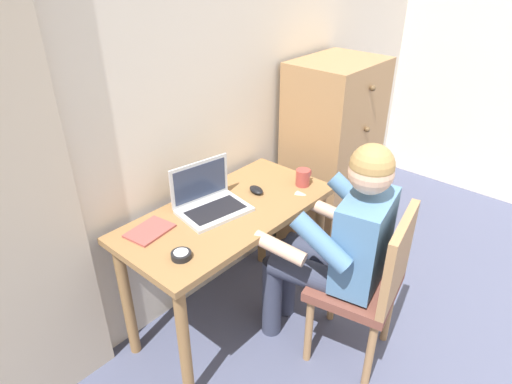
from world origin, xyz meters
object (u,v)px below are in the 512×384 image
at_px(laptop, 209,200).
at_px(desk_clock, 181,255).
at_px(dresser, 331,157).
at_px(computer_mouse, 256,190).
at_px(person_seated, 338,240).
at_px(chair, 370,281).
at_px(desk, 229,229).
at_px(coffee_mug, 303,177).
at_px(notebook_pad, 150,231).

xyz_separation_m(laptop, desk_clock, (-0.36, -0.20, -0.04)).
distance_m(dresser, computer_mouse, 0.85).
height_order(person_seated, computer_mouse, person_seated).
bearing_deg(desk_clock, computer_mouse, 11.98).
xyz_separation_m(laptop, computer_mouse, (0.29, -0.07, -0.04)).
xyz_separation_m(dresser, laptop, (-1.12, 0.02, 0.14)).
xyz_separation_m(dresser, person_seated, (-0.84, -0.58, 0.03)).
xyz_separation_m(chair, computer_mouse, (-0.03, 0.71, 0.26)).
bearing_deg(desk, dresser, 3.37).
height_order(dresser, person_seated, dresser).
distance_m(dresser, desk_clock, 1.50).
distance_m(person_seated, computer_mouse, 0.54).
height_order(dresser, coffee_mug, dresser).
xyz_separation_m(chair, person_seated, (-0.03, 0.18, 0.18)).
bearing_deg(computer_mouse, coffee_mug, -14.64).
bearing_deg(notebook_pad, dresser, -10.97).
height_order(desk, coffee_mug, coffee_mug).
xyz_separation_m(desk, person_seated, (0.22, -0.52, 0.06)).
relative_size(desk, desk_clock, 13.02).
bearing_deg(laptop, desk_clock, -150.57).
distance_m(chair, laptop, 0.89).
distance_m(chair, coffee_mug, 0.68).
height_order(chair, coffee_mug, chair).
relative_size(person_seated, computer_mouse, 12.13).
relative_size(notebook_pad, coffee_mug, 1.75).
bearing_deg(person_seated, computer_mouse, 89.50).
distance_m(desk_clock, coffee_mug, 0.89).
bearing_deg(chair, desk_clock, 139.65).
distance_m(chair, desk_clock, 0.93).
distance_m(desk, computer_mouse, 0.27).
relative_size(dresser, notebook_pad, 6.27).
height_order(computer_mouse, desk_clock, computer_mouse).
xyz_separation_m(desk, computer_mouse, (0.23, 0.01, 0.14)).
distance_m(person_seated, notebook_pad, 0.91).
height_order(person_seated, laptop, person_seated).
bearing_deg(coffee_mug, notebook_pad, 162.75).
bearing_deg(desk, laptop, 125.67).
relative_size(desk, person_seated, 0.97).
bearing_deg(dresser, notebook_pad, 176.94).
xyz_separation_m(computer_mouse, coffee_mug, (0.24, -0.14, 0.03)).
bearing_deg(laptop, dresser, -0.85).
height_order(chair, desk_clock, chair).
bearing_deg(dresser, coffee_mug, -162.36).
bearing_deg(notebook_pad, desk_clock, -104.24).
relative_size(laptop, coffee_mug, 3.14).
height_order(desk, dresser, dresser).
xyz_separation_m(dresser, coffee_mug, (-0.60, -0.19, 0.14)).
bearing_deg(desk_clock, notebook_pad, 83.67).
bearing_deg(dresser, chair, -136.59).
height_order(chair, laptop, laptop).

